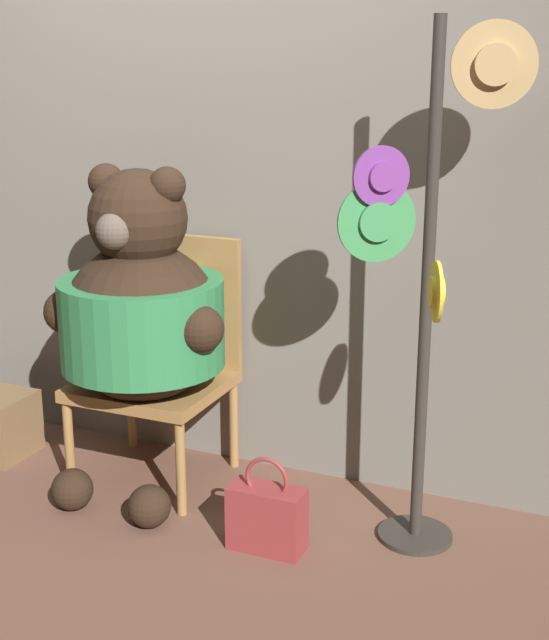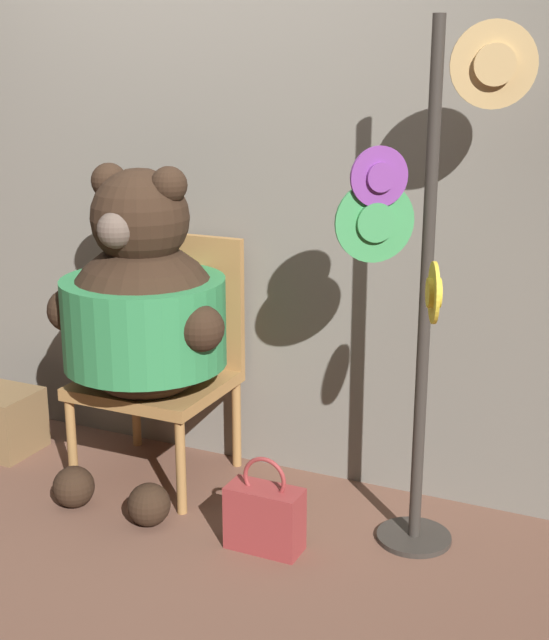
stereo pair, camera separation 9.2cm
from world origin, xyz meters
name	(u,v)px [view 1 (the left image)]	position (x,y,z in m)	size (l,w,h in m)	color
ground_plane	(160,505)	(0.00, 0.00, 0.00)	(14.00, 14.00, 0.00)	brown
wall_back	(218,213)	(0.00, 0.57, 1.11)	(8.00, 0.10, 2.21)	slate
chair	(163,355)	(-0.14, 0.31, 0.53)	(0.59, 0.54, 1.02)	#9E703D
teddy_bear	(141,312)	(-0.13, 0.12, 0.77)	(0.80, 0.71, 1.35)	black
hat_display_rack	(426,271)	(1.02, 0.13, 1.04)	(0.57, 0.40, 1.88)	#332D28
handbag_on_ground	(267,517)	(0.54, -0.14, 0.13)	(0.28, 0.13, 0.37)	maroon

